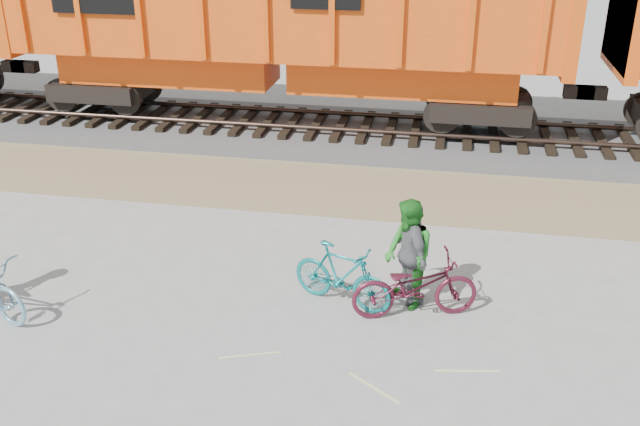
# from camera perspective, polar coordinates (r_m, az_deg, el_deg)

# --- Properties ---
(ground) EXTENTS (120.00, 120.00, 0.00)m
(ground) POSITION_cam_1_polar(r_m,az_deg,el_deg) (10.71, 0.82, -9.46)
(ground) COLOR #9E9E99
(ground) RESTS_ON ground
(gravel_strip) EXTENTS (120.00, 3.00, 0.02)m
(gravel_strip) POSITION_cam_1_polar(r_m,az_deg,el_deg) (15.54, 4.36, 1.73)
(gravel_strip) COLOR #8F7E59
(gravel_strip) RESTS_ON ground
(ballast_bed) EXTENTS (120.00, 4.00, 0.30)m
(ballast_bed) POSITION_cam_1_polar(r_m,az_deg,el_deg) (18.76, 5.65, 6.15)
(ballast_bed) COLOR slate
(ballast_bed) RESTS_ON ground
(track) EXTENTS (120.00, 2.60, 0.24)m
(track) POSITION_cam_1_polar(r_m,az_deg,el_deg) (18.66, 5.69, 7.10)
(track) COLOR black
(track) RESTS_ON ballast_bed
(hopper_car_center) EXTENTS (14.00, 3.13, 4.65)m
(hopper_car_center) POSITION_cam_1_polar(r_m,az_deg,el_deg) (18.54, -3.08, 15.11)
(hopper_car_center) COLOR black
(hopper_car_center) RESTS_ON track
(bicycle_teal) EXTENTS (1.77, 1.08, 1.03)m
(bicycle_teal) POSITION_cam_1_polar(r_m,az_deg,el_deg) (11.11, 1.76, -5.02)
(bicycle_teal) COLOR #0F7679
(bicycle_teal) RESTS_ON ground
(bicycle_maroon) EXTENTS (2.05, 1.22, 1.02)m
(bicycle_maroon) POSITION_cam_1_polar(r_m,az_deg,el_deg) (10.91, 7.61, -5.85)
(bicycle_maroon) COLOR #521627
(bicycle_maroon) RESTS_ON ground
(person_man) EXTENTS (1.01, 1.07, 1.76)m
(person_man) POSITION_cam_1_polar(r_m,az_deg,el_deg) (11.02, 7.09, -3.31)
(person_man) COLOR #227722
(person_man) RESTS_ON ground
(person_woman) EXTENTS (0.82, 1.09, 1.72)m
(person_woman) POSITION_cam_1_polar(r_m,az_deg,el_deg) (11.10, 7.33, -3.21)
(person_woman) COLOR slate
(person_woman) RESTS_ON ground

